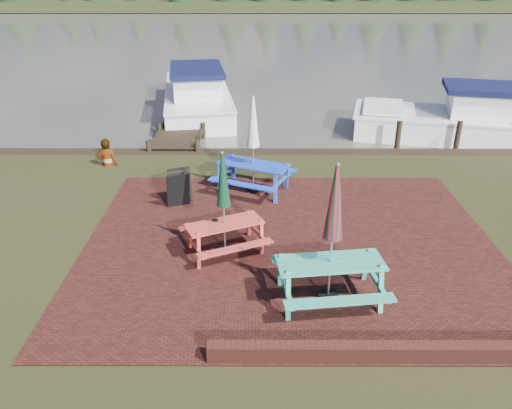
{
  "coord_description": "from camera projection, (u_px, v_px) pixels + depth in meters",
  "views": [
    {
      "loc": [
        -0.73,
        -8.56,
        5.56
      ],
      "look_at": [
        -0.75,
        0.92,
        1.0
      ],
      "focal_mm": 35.0,
      "sensor_mm": 36.0,
      "label": 1
    }
  ],
  "objects": [
    {
      "name": "picnic_table_blue",
      "position": [
        253.0,
        159.0,
        13.21
      ],
      "size": [
        2.4,
        2.29,
        2.6
      ],
      "rotation": [
        0.0,
        0.0,
        -0.43
      ],
      "color": "blue",
      "rests_on": "ground"
    },
    {
      "name": "boat_near",
      "position": [
        472.0,
        122.0,
        17.99
      ],
      "size": [
        8.42,
        4.52,
        2.16
      ],
      "rotation": [
        0.0,
        0.0,
        1.34
      ],
      "color": "white",
      "rests_on": "ground"
    },
    {
      "name": "ground",
      "position": [
        293.0,
        268.0,
        10.12
      ],
      "size": [
        120.0,
        120.0,
        0.0
      ],
      "primitive_type": "plane",
      "color": "black",
      "rests_on": "ground"
    },
    {
      "name": "person",
      "position": [
        105.0,
        139.0,
        14.96
      ],
      "size": [
        0.63,
        0.43,
        1.69
      ],
      "primitive_type": "imported",
      "rotation": [
        0.0,
        0.0,
        3.1
      ],
      "color": "gray",
      "rests_on": "ground"
    },
    {
      "name": "boat_jetty",
      "position": [
        197.0,
        97.0,
        21.32
      ],
      "size": [
        3.75,
        8.05,
        2.25
      ],
      "rotation": [
        0.0,
        0.0,
        0.15
      ],
      "color": "white",
      "rests_on": "ground"
    },
    {
      "name": "water",
      "position": [
        266.0,
        36.0,
        43.47
      ],
      "size": [
        120.0,
        60.0,
        0.02
      ],
      "primitive_type": "cube",
      "color": "#48463E",
      "rests_on": "ground"
    },
    {
      "name": "jetty",
      "position": [
        189.0,
        114.0,
        20.25
      ],
      "size": [
        1.76,
        9.08,
        1.0
      ],
      "color": "black",
      "rests_on": "ground"
    },
    {
      "name": "picnic_table_red",
      "position": [
        224.0,
        219.0,
        10.39
      ],
      "size": [
        2.07,
        1.98,
        2.24
      ],
      "rotation": [
        0.0,
        0.0,
        0.43
      ],
      "color": "#C33D32",
      "rests_on": "ground"
    },
    {
      "name": "picnic_table_teal",
      "position": [
        331.0,
        256.0,
        8.8
      ],
      "size": [
        2.1,
        1.91,
        2.65
      ],
      "rotation": [
        0.0,
        0.0,
        0.12
      ],
      "color": "teal",
      "rests_on": "ground"
    },
    {
      "name": "brick_wall",
      "position": [
        439.0,
        344.0,
        7.88
      ],
      "size": [
        6.21,
        1.79,
        0.3
      ],
      "color": "#4C1E16",
      "rests_on": "ground"
    },
    {
      "name": "chalkboard",
      "position": [
        179.0,
        188.0,
        12.6
      ],
      "size": [
        0.62,
        0.73,
        0.92
      ],
      "rotation": [
        0.0,
        0.0,
        0.37
      ],
      "color": "black",
      "rests_on": "ground"
    },
    {
      "name": "paving",
      "position": [
        290.0,
        243.0,
        11.02
      ],
      "size": [
        9.0,
        7.5,
        0.02
      ],
      "primitive_type": "cube",
      "color": "#331310",
      "rests_on": "ground"
    }
  ]
}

